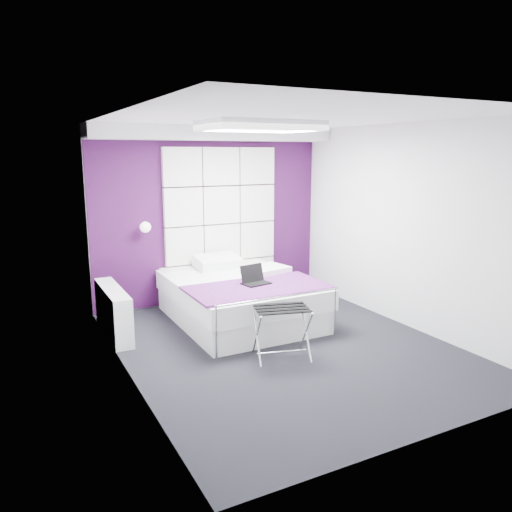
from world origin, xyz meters
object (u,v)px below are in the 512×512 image
at_px(laptop, 254,279).
at_px(radiator, 113,311).
at_px(wall_lamp, 145,227).
at_px(luggage_rack, 282,333).
at_px(nightstand, 178,270).
at_px(bed, 240,297).

bearing_deg(laptop, radiator, 150.37).
bearing_deg(wall_lamp, luggage_rack, -69.74).
relative_size(radiator, nightstand, 2.65).
xyz_separation_m(radiator, luggage_rack, (1.50, -1.57, -0.01)).
distance_m(luggage_rack, laptop, 1.06).
height_order(bed, nightstand, bed).
relative_size(luggage_rack, laptop, 1.72).
distance_m(radiator, luggage_rack, 2.17).
bearing_deg(laptop, luggage_rack, -109.71).
height_order(wall_lamp, radiator, wall_lamp).
bearing_deg(nightstand, bed, -59.43).
distance_m(radiator, laptop, 1.80).
xyz_separation_m(wall_lamp, laptop, (1.03, -1.35, -0.57)).
bearing_deg(luggage_rack, nightstand, 115.90).
relative_size(wall_lamp, luggage_rack, 0.26).
bearing_deg(wall_lamp, nightstand, -5.15).
height_order(radiator, luggage_rack, radiator).
height_order(radiator, nightstand, radiator).
height_order(bed, luggage_rack, bed).
bearing_deg(radiator, nightstand, 33.60).
bearing_deg(bed, luggage_rack, -95.68).
relative_size(bed, luggage_rack, 3.64).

